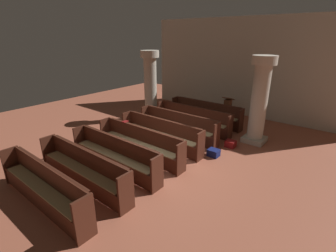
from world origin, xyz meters
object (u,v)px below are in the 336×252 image
object	(u,v)px
pillar_aisle_side	(259,99)
pillar_far_side	(150,84)
pew_row_4	(139,142)
pew_row_7	(43,186)
lectern	(227,110)
pew_row_0	(205,112)
pew_row_2	(178,125)
pew_row_5	(114,154)
kneeler_box_red	(231,144)
kneeler_box_navy	(214,153)
pew_row_6	(83,168)
hymn_book	(125,122)
pew_row_3	(160,133)
pew_row_1	(193,118)

from	to	relation	value
pillar_aisle_side	pillar_far_side	bearing A→B (deg)	-176.37
pew_row_4	pew_row_7	world-z (taller)	same
pillar_aisle_side	lectern	bearing A→B (deg)	138.85
pew_row_0	lectern	size ratio (longest dim) A/B	3.11
pew_row_2	pew_row_7	xyz separation A→B (m)	(0.00, -5.12, 0.00)
pew_row_2	pew_row_7	size ratio (longest dim) A/B	1.00
pew_row_5	pew_row_7	xyz separation A→B (m)	(0.00, -2.05, 0.00)
pillar_far_side	kneeler_box_red	xyz separation A→B (m)	(4.38, -0.67, -1.49)
lectern	kneeler_box_navy	distance (m)	3.90
pew_row_6	hymn_book	bearing A→B (deg)	110.53
pew_row_2	pillar_far_side	bearing A→B (deg)	154.84
hymn_book	pew_row_5	bearing A→B (deg)	-55.34
kneeler_box_navy	pillar_far_side	bearing A→B (deg)	158.62
pew_row_3	pew_row_6	xyz separation A→B (m)	(0.00, -3.07, 0.00)
pew_row_0	pew_row_4	xyz separation A→B (m)	(0.00, -4.10, 0.00)
pew_row_0	pew_row_3	xyz separation A→B (m)	(0.00, -3.07, 0.00)
pew_row_7	lectern	xyz separation A→B (m)	(0.54, 8.24, -0.05)
pew_row_5	lectern	bearing A→B (deg)	85.06
pew_row_0	pew_row_3	distance (m)	3.07
pew_row_3	pew_row_6	distance (m)	3.07
pew_row_0	pew_row_4	bearing A→B (deg)	-90.00
pew_row_6	lectern	xyz separation A→B (m)	(0.54, 7.22, -0.05)
pew_row_2	pew_row_6	distance (m)	4.10
pew_row_2	pillar_aisle_side	bearing A→B (deg)	30.36
pew_row_1	kneeler_box_red	distance (m)	2.09
pew_row_6	pew_row_4	bearing A→B (deg)	90.00
pew_row_5	hymn_book	distance (m)	1.54
pew_row_1	pew_row_6	size ratio (longest dim) A/B	1.00
pew_row_3	pew_row_7	world-z (taller)	same
pew_row_3	pew_row_4	size ratio (longest dim) A/B	1.00
pew_row_5	pillar_far_side	xyz separation A→B (m)	(-2.41, 4.20, 1.11)
pew_row_1	pew_row_5	bearing A→B (deg)	-90.00
lectern	pew_row_5	bearing A→B (deg)	-94.94
pew_row_1	hymn_book	world-z (taller)	hymn_book
pew_row_2	pew_row_3	xyz separation A→B (m)	(0.00, -1.02, 0.00)
hymn_book	pillar_far_side	bearing A→B (deg)	117.65
pew_row_1	pew_row_3	bearing A→B (deg)	-90.00
pew_row_2	pew_row_4	bearing A→B (deg)	-90.00
pew_row_3	pew_row_5	world-z (taller)	same
pew_row_7	pew_row_2	bearing A→B (deg)	90.00
pew_row_5	pillar_aisle_side	bearing A→B (deg)	61.45
lectern	pew_row_3	bearing A→B (deg)	-97.37
pew_row_6	pillar_aisle_side	bearing A→B (deg)	66.09
pew_row_4	kneeler_box_navy	size ratio (longest dim) A/B	9.50
pew_row_7	pew_row_6	bearing A→B (deg)	90.00
pew_row_7	pew_row_5	bearing A→B (deg)	90.00
pew_row_1	pillar_far_side	bearing A→B (deg)	177.50
pew_row_5	pew_row_0	bearing A→B (deg)	90.00
pew_row_3	lectern	xyz separation A→B (m)	(0.54, 4.14, -0.05)
pew_row_4	pew_row_7	distance (m)	3.07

